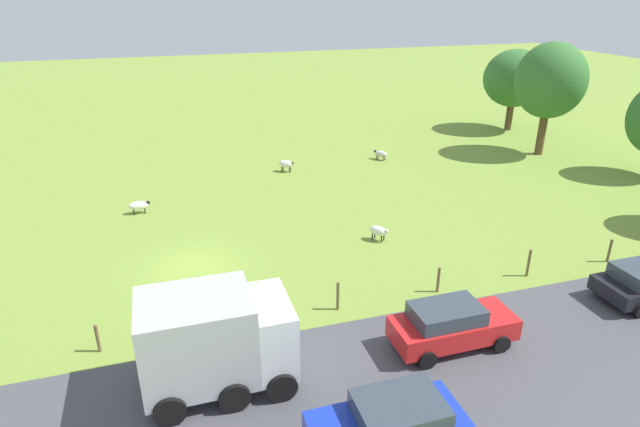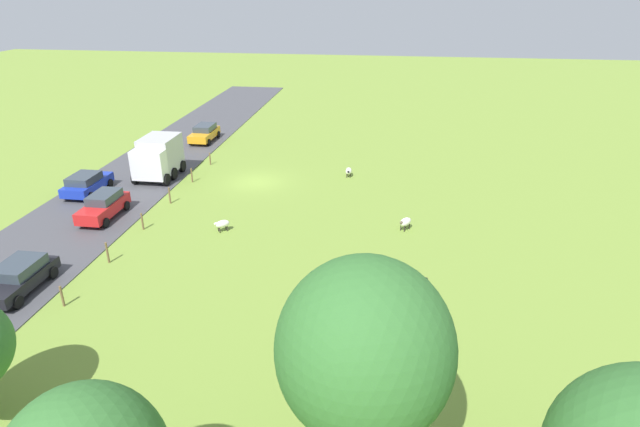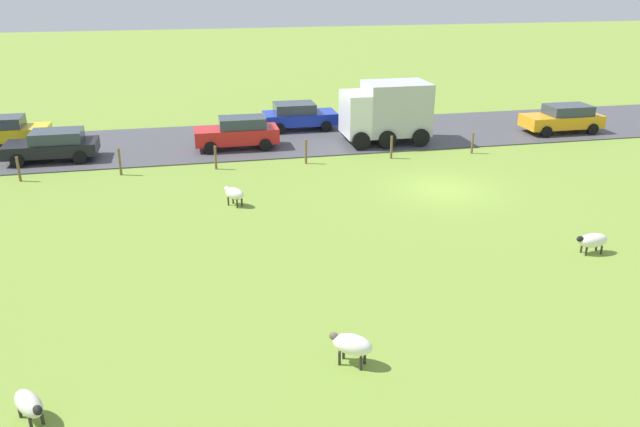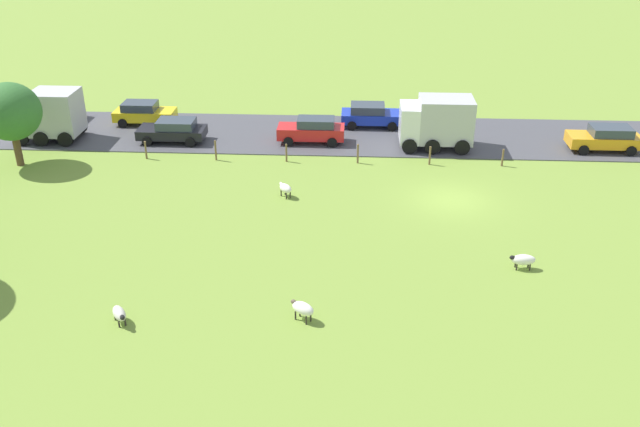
% 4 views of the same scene
% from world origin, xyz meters
% --- Properties ---
extents(ground_plane, '(160.00, 160.00, 0.00)m').
position_xyz_m(ground_plane, '(0.00, 0.00, 0.00)').
color(ground_plane, olive).
extents(sheep_0, '(0.53, 1.19, 0.72)m').
position_xyz_m(sheep_0, '(-7.24, -2.36, 0.47)').
color(sheep_0, white).
rests_on(sheep_0, ground_plane).
extents(sheep_1, '(0.99, 1.12, 0.82)m').
position_xyz_m(sheep_1, '(-11.77, 7.24, 0.56)').
color(sheep_1, white).
rests_on(sheep_1, ground_plane).
extents(sheep_2, '(1.12, 0.94, 0.67)m').
position_xyz_m(sheep_2, '(-12.37, 14.47, 0.45)').
color(sheep_2, beige).
rests_on(sheep_2, ground_plane).
extents(sheep_3, '(1.02, 0.96, 0.77)m').
position_xyz_m(sheep_3, '(-0.11, 9.10, 0.52)').
color(sheep_3, white).
rests_on(sheep_3, ground_plane).
extents(tree_1, '(5.01, 5.01, 8.18)m').
position_xyz_m(tree_1, '(-10.15, 26.47, 5.45)').
color(tree_1, brown).
rests_on(tree_1, ground_plane).
extents(tree_4, '(5.21, 5.21, 6.87)m').
position_xyz_m(tree_4, '(-17.10, 28.67, 4.45)').
color(tree_4, brown).
rests_on(tree_4, ground_plane).
extents(fence_post_0, '(0.12, 0.12, 1.09)m').
position_xyz_m(fence_post_0, '(5.09, -3.67, 0.55)').
color(fence_post_0, brown).
rests_on(fence_post_0, ground_plane).
extents(fence_post_1, '(0.12, 0.12, 1.17)m').
position_xyz_m(fence_post_1, '(5.09, 0.74, 0.58)').
color(fence_post_1, brown).
rests_on(fence_post_1, ground_plane).
extents(fence_post_2, '(0.12, 0.12, 1.23)m').
position_xyz_m(fence_post_2, '(5.09, 5.14, 0.61)').
color(fence_post_2, brown).
rests_on(fence_post_2, ground_plane).
extents(fence_post_3, '(0.12, 0.12, 1.15)m').
position_xyz_m(fence_post_3, '(5.09, 9.55, 0.58)').
color(fence_post_3, brown).
rests_on(fence_post_3, ground_plane).
extents(fence_post_4, '(0.12, 0.12, 1.29)m').
position_xyz_m(fence_post_4, '(5.09, 13.96, 0.65)').
color(fence_post_4, brown).
rests_on(fence_post_4, ground_plane).
extents(fence_post_5, '(0.12, 0.12, 1.14)m').
position_xyz_m(fence_post_5, '(5.09, 18.37, 0.57)').
color(fence_post_5, brown).
rests_on(fence_post_5, ground_plane).
extents(truck_0, '(2.88, 4.60, 3.26)m').
position_xyz_m(truck_0, '(8.04, 0.11, 1.81)').
color(truck_0, white).
rests_on(truck_0, road_strip).
extents(car_0, '(1.94, 4.38, 1.66)m').
position_xyz_m(car_0, '(8.47, 8.17, 0.92)').
color(car_0, red).
rests_on(car_0, road_strip).
extents(car_6, '(2.21, 4.28, 1.56)m').
position_xyz_m(car_6, '(12.00, 4.28, 0.87)').
color(car_6, '#1933B2').
rests_on(car_6, road_strip).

